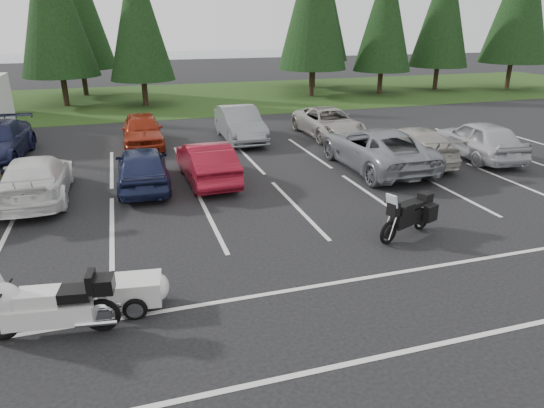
{
  "coord_description": "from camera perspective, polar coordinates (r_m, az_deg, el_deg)",
  "views": [
    {
      "loc": [
        -1.61,
        -11.91,
        5.38
      ],
      "look_at": [
        1.93,
        -0.5,
        0.81
      ],
      "focal_mm": 32.0,
      "sensor_mm": 36.0,
      "label": 1
    }
  ],
  "objects": [
    {
      "name": "grass_strip",
      "position": [
        36.34,
        -14.84,
        11.78
      ],
      "size": [
        80.0,
        16.0,
        0.01
      ],
      "primitive_type": "cube",
      "color": "#213611",
      "rests_on": "ground"
    },
    {
      "name": "adventure_motorcycle",
      "position": [
        13.04,
        15.59,
        -0.97
      ],
      "size": [
        2.37,
        1.56,
        1.37
      ],
      "primitive_type": null,
      "rotation": [
        0.0,
        0.0,
        0.38
      ],
      "color": "black",
      "rests_on": "ground"
    },
    {
      "name": "conifer_7",
      "position": [
        38.75,
        13.2,
        21.09
      ],
      "size": [
        4.27,
        4.27,
        9.94
      ],
      "color": "#332316",
      "rests_on": "ground"
    },
    {
      "name": "car_near_6",
      "position": [
        18.92,
        12.15,
        6.43
      ],
      "size": [
        2.62,
        5.65,
        1.57
      ],
      "primitive_type": "imported",
      "rotation": [
        0.0,
        0.0,
        3.14
      ],
      "color": "gray",
      "rests_on": "ground"
    },
    {
      "name": "conifer_5",
      "position": [
        33.55,
        -15.52,
        20.69
      ],
      "size": [
        4.14,
        4.14,
        9.63
      ],
      "color": "#332316",
      "rests_on": "ground"
    },
    {
      "name": "car_near_8",
      "position": [
        21.67,
        23.19,
        7.01
      ],
      "size": [
        2.29,
        4.74,
        1.56
      ],
      "primitive_type": "imported",
      "rotation": [
        0.0,
        0.0,
        3.04
      ],
      "color": "#B4B4B9",
      "rests_on": "ground"
    },
    {
      "name": "car_near_4",
      "position": [
        16.92,
        -14.99,
        4.24
      ],
      "size": [
        1.83,
        4.27,
        1.44
      ],
      "primitive_type": "imported",
      "rotation": [
        0.0,
        0.0,
        3.11
      ],
      "color": "#1C2347",
      "rests_on": "ground"
    },
    {
      "name": "touring_motorcycle",
      "position": [
        9.57,
        -24.85,
        -10.25
      ],
      "size": [
        2.75,
        1.18,
        1.47
      ],
      "primitive_type": null,
      "rotation": [
        0.0,
        0.0,
        -0.14
      ],
      "color": "silver",
      "rests_on": "ground"
    },
    {
      "name": "car_far_2",
      "position": [
        22.65,
        -15.01,
        8.39
      ],
      "size": [
        1.77,
        4.29,
        1.46
      ],
      "primitive_type": "imported",
      "rotation": [
        0.0,
        0.0,
        -0.01
      ],
      "color": "maroon",
      "rests_on": "ground"
    },
    {
      "name": "car_near_7",
      "position": [
        20.2,
        16.05,
        6.73
      ],
      "size": [
        2.19,
        4.89,
        1.39
      ],
      "primitive_type": "imported",
      "rotation": [
        0.0,
        0.0,
        3.09
      ],
      "color": "#ADA89E",
      "rests_on": "ground"
    },
    {
      "name": "car_far_4",
      "position": [
        23.93,
        6.66,
        9.48
      ],
      "size": [
        2.33,
        4.91,
        1.35
      ],
      "primitive_type": "imported",
      "rotation": [
        0.0,
        0.0,
        0.02
      ],
      "color": "#A59E97",
      "rests_on": "ground"
    },
    {
      "name": "car_near_3",
      "position": [
        16.96,
        -26.01,
        2.76
      ],
      "size": [
        1.99,
        4.82,
        1.4
      ],
      "primitive_type": "imported",
      "rotation": [
        0.0,
        0.0,
        3.15
      ],
      "color": "white",
      "rests_on": "ground"
    },
    {
      "name": "lake_water",
      "position": [
        67.36,
        -12.92,
        15.88
      ],
      "size": [
        70.0,
        50.0,
        0.02
      ],
      "primitive_type": "cube",
      "color": "slate",
      "rests_on": "ground"
    },
    {
      "name": "conifer_8",
      "position": [
        42.39,
        19.58,
        20.92
      ],
      "size": [
        4.53,
        4.53,
        10.56
      ],
      "color": "#332316",
      "rests_on": "ground"
    },
    {
      "name": "car_near_5",
      "position": [
        17.12,
        -7.71,
        4.92
      ],
      "size": [
        1.67,
        4.35,
        1.41
      ],
      "primitive_type": "imported",
      "rotation": [
        0.0,
        0.0,
        3.18
      ],
      "color": "maroon",
      "rests_on": "ground"
    },
    {
      "name": "car_far_3",
      "position": [
        23.03,
        -3.81,
        9.38
      ],
      "size": [
        1.7,
        4.73,
        1.55
      ],
      "primitive_type": "imported",
      "rotation": [
        0.0,
        0.0,
        -0.01
      ],
      "color": "slate",
      "rests_on": "ground"
    },
    {
      "name": "ground",
      "position": [
        13.16,
        -8.73,
        -3.43
      ],
      "size": [
        120.0,
        120.0,
        0.0
      ],
      "primitive_type": "plane",
      "color": "black",
      "rests_on": "ground"
    },
    {
      "name": "cargo_trailer",
      "position": [
        10.06,
        -15.69,
        -10.05
      ],
      "size": [
        1.54,
        0.99,
        0.67
      ],
      "primitive_type": null,
      "rotation": [
        0.0,
        0.0,
        -0.13
      ],
      "color": "silver",
      "rests_on": "ground"
    },
    {
      "name": "stall_markings",
      "position": [
        15.0,
        -9.94,
        -0.39
      ],
      "size": [
        32.0,
        16.0,
        0.01
      ],
      "primitive_type": "cube",
      "color": "silver",
      "rests_on": "ground"
    }
  ]
}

